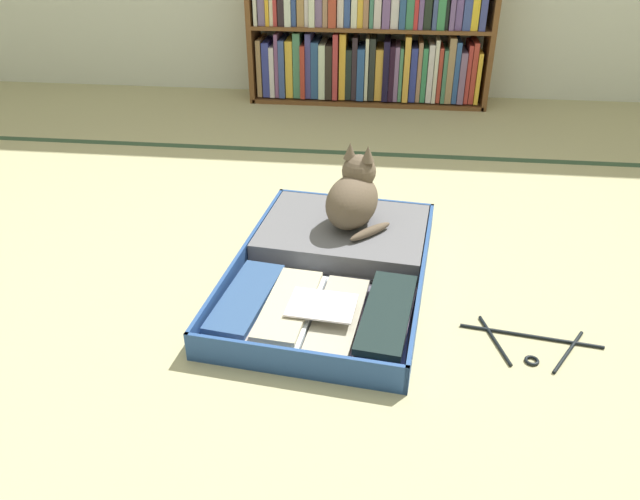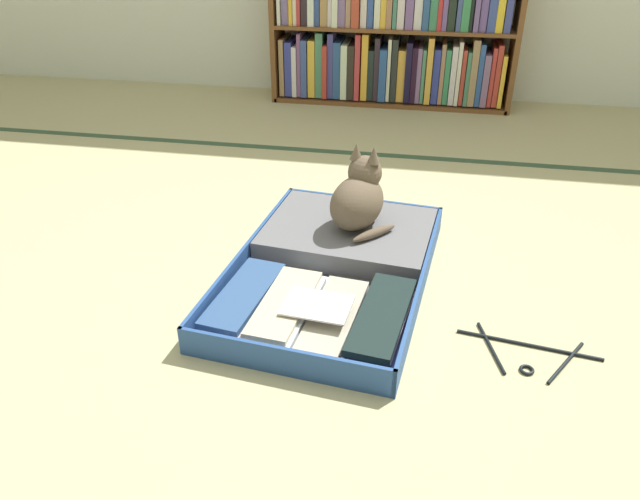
{
  "view_description": "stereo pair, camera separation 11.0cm",
  "coord_description": "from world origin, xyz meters",
  "views": [
    {
      "loc": [
        0.28,
        -1.5,
        1.14
      ],
      "look_at": [
        0.09,
        0.15,
        0.15
      ],
      "focal_mm": 33.99,
      "sensor_mm": 36.0,
      "label": 1
    },
    {
      "loc": [
        0.39,
        -1.48,
        1.14
      ],
      "look_at": [
        0.09,
        0.15,
        0.15
      ],
      "focal_mm": 33.99,
      "sensor_mm": 36.0,
      "label": 2
    }
  ],
  "objects": [
    {
      "name": "clothes_hanger",
      "position": [
        0.74,
        -0.07,
        0.01
      ],
      "size": [
        0.41,
        0.24,
        0.01
      ],
      "color": "black",
      "rests_on": "ground_plane"
    },
    {
      "name": "open_suitcase",
      "position": [
        0.13,
        0.25,
        0.04
      ],
      "size": [
        0.72,
        1.02,
        0.09
      ],
      "color": "navy",
      "rests_on": "ground_plane"
    },
    {
      "name": "black_cat",
      "position": [
        0.18,
        0.44,
        0.2
      ],
      "size": [
        0.27,
        0.3,
        0.29
      ],
      "color": "brown",
      "rests_on": "open_suitcase"
    },
    {
      "name": "tatami_border",
      "position": [
        0.0,
        1.35,
        0.0
      ],
      "size": [
        4.8,
        0.05,
        0.0
      ],
      "color": "#314B33",
      "rests_on": "ground_plane"
    },
    {
      "name": "bookshelf",
      "position": [
        0.14,
        2.24,
        0.42
      ],
      "size": [
        1.43,
        0.28,
        0.89
      ],
      "color": "brown",
      "rests_on": "ground_plane"
    },
    {
      "name": "ground_plane",
      "position": [
        0.0,
        0.0,
        0.0
      ],
      "size": [
        10.0,
        10.0,
        0.0
      ],
      "primitive_type": "plane",
      "color": "tan"
    }
  ]
}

